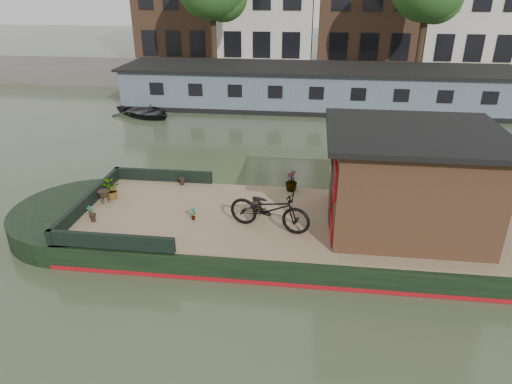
# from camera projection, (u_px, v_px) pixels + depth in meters

# --- Properties ---
(ground) EXTENTS (120.00, 120.00, 0.00)m
(ground) POSITION_uv_depth(u_px,v_px,m) (311.00, 242.00, 11.75)
(ground) COLOR #373F28
(ground) RESTS_ON ground
(houseboat_hull) EXTENTS (14.01, 4.02, 0.60)m
(houseboat_hull) POSITION_uv_depth(u_px,v_px,m) (260.00, 229.00, 11.78)
(houseboat_hull) COLOR black
(houseboat_hull) RESTS_ON ground
(houseboat_deck) EXTENTS (11.80, 3.80, 0.05)m
(houseboat_deck) POSITION_uv_depth(u_px,v_px,m) (313.00, 220.00, 11.49)
(houseboat_deck) COLOR #886E54
(houseboat_deck) RESTS_ON houseboat_hull
(bow_bulwark) EXTENTS (3.00, 4.00, 0.35)m
(bow_bulwark) POSITION_uv_depth(u_px,v_px,m) (119.00, 202.00, 11.98)
(bow_bulwark) COLOR black
(bow_bulwark) RESTS_ON houseboat_deck
(cabin) EXTENTS (4.00, 3.50, 2.42)m
(cabin) POSITION_uv_depth(u_px,v_px,m) (409.00, 179.00, 10.71)
(cabin) COLOR #312313
(cabin) RESTS_ON houseboat_deck
(bicycle) EXTENTS (2.14, 1.19, 1.06)m
(bicycle) POSITION_uv_depth(u_px,v_px,m) (270.00, 209.00, 10.85)
(bicycle) COLOR black
(bicycle) RESTS_ON houseboat_deck
(potted_plant_a) EXTENTS (0.20, 0.22, 0.34)m
(potted_plant_a) POSITION_uv_depth(u_px,v_px,m) (193.00, 214.00, 11.39)
(potted_plant_a) COLOR brown
(potted_plant_a) RESTS_ON houseboat_deck
(potted_plant_c) EXTENTS (0.52, 0.46, 0.53)m
(potted_plant_c) POSITION_uv_depth(u_px,v_px,m) (111.00, 190.00, 12.47)
(potted_plant_c) COLOR #983A2C
(potted_plant_c) RESTS_ON houseboat_deck
(potted_plant_d) EXTENTS (0.44, 0.44, 0.61)m
(potted_plant_d) POSITION_uv_depth(u_px,v_px,m) (291.00, 181.00, 12.95)
(potted_plant_d) COLOR maroon
(potted_plant_d) RESTS_ON houseboat_deck
(potted_plant_e) EXTENTS (0.17, 0.20, 0.32)m
(potted_plant_e) POSITION_uv_depth(u_px,v_px,m) (90.00, 212.00, 11.53)
(potted_plant_e) COLOR brown
(potted_plant_e) RESTS_ON houseboat_deck
(brazier_front) EXTENTS (0.41, 0.41, 0.37)m
(brazier_front) POSITION_uv_depth(u_px,v_px,m) (256.00, 210.00, 11.56)
(brazier_front) COLOR black
(brazier_front) RESTS_ON houseboat_deck
(brazier_rear) EXTENTS (0.35, 0.35, 0.35)m
(brazier_rear) POSITION_uv_depth(u_px,v_px,m) (104.00, 197.00, 12.27)
(brazier_rear) COLOR black
(brazier_rear) RESTS_ON houseboat_deck
(bollard_port) EXTENTS (0.19, 0.19, 0.21)m
(bollard_port) POSITION_uv_depth(u_px,v_px,m) (182.00, 181.00, 13.40)
(bollard_port) COLOR black
(bollard_port) RESTS_ON houseboat_deck
(bollard_stbd) EXTENTS (0.17, 0.17, 0.20)m
(bollard_stbd) POSITION_uv_depth(u_px,v_px,m) (93.00, 218.00, 11.36)
(bollard_stbd) COLOR black
(bollard_stbd) RESTS_ON houseboat_deck
(dinghy) EXTENTS (4.12, 3.79, 0.70)m
(dinghy) POSITION_uv_depth(u_px,v_px,m) (144.00, 109.00, 22.64)
(dinghy) COLOR black
(dinghy) RESTS_ON ground
(far_houseboat) EXTENTS (20.40, 4.40, 2.11)m
(far_houseboat) POSITION_uv_depth(u_px,v_px,m) (317.00, 89.00, 23.95)
(far_houseboat) COLOR slate
(far_houseboat) RESTS_ON ground
(quay) EXTENTS (60.00, 6.00, 0.90)m
(quay) POSITION_uv_depth(u_px,v_px,m) (317.00, 76.00, 30.02)
(quay) COLOR #47443F
(quay) RESTS_ON ground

